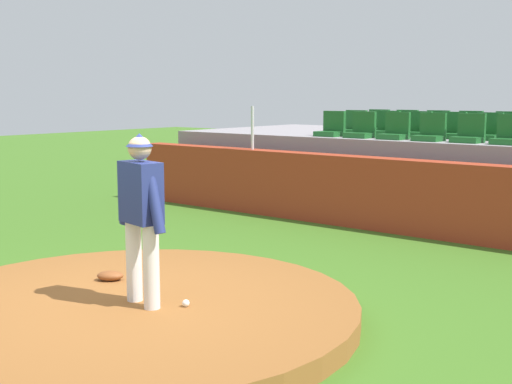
% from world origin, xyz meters
% --- Properties ---
extents(ground_plane, '(60.00, 60.00, 0.00)m').
position_xyz_m(ground_plane, '(0.00, 0.00, 0.00)').
color(ground_plane, '#3D6C1F').
extents(pitchers_mound, '(4.70, 4.70, 0.21)m').
position_xyz_m(pitchers_mound, '(0.00, 0.00, 0.11)').
color(pitchers_mound, brown).
rests_on(pitchers_mound, ground_plane).
extents(pitcher, '(0.81, 0.34, 1.72)m').
position_xyz_m(pitcher, '(0.18, 0.02, 1.21)').
color(pitcher, silver).
rests_on(pitcher, pitchers_mound).
extents(baseball, '(0.07, 0.07, 0.07)m').
position_xyz_m(baseball, '(0.57, 0.23, 0.25)').
color(baseball, white).
rests_on(baseball, pitchers_mound).
extents(fielding_glove, '(0.36, 0.34, 0.11)m').
position_xyz_m(fielding_glove, '(-0.78, 0.38, 0.27)').
color(fielding_glove, brown).
rests_on(fielding_glove, pitchers_mound).
extents(brick_barrier, '(12.06, 0.40, 1.24)m').
position_xyz_m(brick_barrier, '(0.00, 5.87, 0.62)').
color(brick_barrier, '#A2351E').
rests_on(brick_barrier, ground_plane).
extents(fence_post_left, '(0.06, 0.06, 0.85)m').
position_xyz_m(fence_post_left, '(-3.17, 5.87, 1.66)').
color(fence_post_left, silver).
rests_on(fence_post_left, brick_barrier).
extents(bleacher_platform, '(11.81, 4.46, 1.48)m').
position_xyz_m(bleacher_platform, '(0.00, 8.76, 0.74)').
color(bleacher_platform, gray).
rests_on(bleacher_platform, ground_plane).
extents(stadium_chair_0, '(0.48, 0.44, 0.50)m').
position_xyz_m(stadium_chair_0, '(-2.12, 7.07, 1.64)').
color(stadium_chair_0, '#1B5A23').
rests_on(stadium_chair_0, bleacher_platform).
extents(stadium_chair_1, '(0.48, 0.44, 0.50)m').
position_xyz_m(stadium_chair_1, '(-1.42, 7.04, 1.64)').
color(stadium_chair_1, '#1B5A23').
rests_on(stadium_chair_1, bleacher_platform).
extents(stadium_chair_2, '(0.48, 0.44, 0.50)m').
position_xyz_m(stadium_chair_2, '(-0.71, 7.05, 1.64)').
color(stadium_chair_2, '#1B5A23').
rests_on(stadium_chair_2, bleacher_platform).
extents(stadium_chair_3, '(0.48, 0.44, 0.50)m').
position_xyz_m(stadium_chair_3, '(-0.00, 7.03, 1.64)').
color(stadium_chair_3, '#1B5A23').
rests_on(stadium_chair_3, bleacher_platform).
extents(stadium_chair_4, '(0.48, 0.44, 0.50)m').
position_xyz_m(stadium_chair_4, '(0.70, 7.07, 1.64)').
color(stadium_chair_4, '#1B5A23').
rests_on(stadium_chair_4, bleacher_platform).
extents(stadium_chair_5, '(0.48, 0.44, 0.50)m').
position_xyz_m(stadium_chair_5, '(1.40, 7.04, 1.64)').
color(stadium_chair_5, '#1B5A23').
rests_on(stadium_chair_5, bleacher_platform).
extents(stadium_chair_7, '(0.48, 0.44, 0.50)m').
position_xyz_m(stadium_chair_7, '(-2.13, 7.94, 1.64)').
color(stadium_chair_7, '#1B5A23').
rests_on(stadium_chair_7, bleacher_platform).
extents(stadium_chair_8, '(0.48, 0.44, 0.50)m').
position_xyz_m(stadium_chair_8, '(-1.38, 7.96, 1.64)').
color(stadium_chair_8, '#1B5A23').
rests_on(stadium_chair_8, bleacher_platform).
extents(stadium_chair_9, '(0.48, 0.44, 0.50)m').
position_xyz_m(stadium_chair_9, '(-0.70, 7.97, 1.64)').
color(stadium_chair_9, '#1B5A23').
rests_on(stadium_chair_9, bleacher_platform).
extents(stadium_chair_10, '(0.48, 0.44, 0.50)m').
position_xyz_m(stadium_chair_10, '(0.01, 7.93, 1.64)').
color(stadium_chair_10, '#1B5A23').
rests_on(stadium_chair_10, bleacher_platform).
extents(stadium_chair_11, '(0.48, 0.44, 0.50)m').
position_xyz_m(stadium_chair_11, '(0.70, 7.92, 1.64)').
color(stadium_chair_11, '#1B5A23').
rests_on(stadium_chair_11, bleacher_platform).
extents(stadium_chair_14, '(0.48, 0.44, 0.50)m').
position_xyz_m(stadium_chair_14, '(-2.09, 8.86, 1.64)').
color(stadium_chair_14, '#1B5A23').
rests_on(stadium_chair_14, bleacher_platform).
extents(stadium_chair_15, '(0.48, 0.44, 0.50)m').
position_xyz_m(stadium_chair_15, '(-1.41, 8.86, 1.64)').
color(stadium_chair_15, '#1B5A23').
rests_on(stadium_chair_15, bleacher_platform).
extents(stadium_chair_16, '(0.48, 0.44, 0.50)m').
position_xyz_m(stadium_chair_16, '(-0.71, 8.84, 1.64)').
color(stadium_chair_16, '#1B5A23').
rests_on(stadium_chair_16, bleacher_platform).
extents(stadium_chair_17, '(0.48, 0.44, 0.50)m').
position_xyz_m(stadium_chair_17, '(-0.02, 8.85, 1.64)').
color(stadium_chair_17, '#1B5A23').
rests_on(stadium_chair_17, bleacher_platform).
extents(stadium_chair_18, '(0.48, 0.44, 0.50)m').
position_xyz_m(stadium_chair_18, '(0.73, 8.85, 1.64)').
color(stadium_chair_18, '#1B5A23').
rests_on(stadium_chair_18, bleacher_platform).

